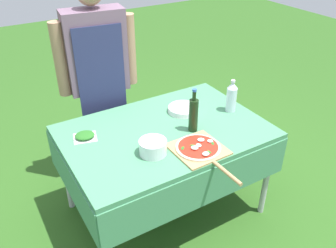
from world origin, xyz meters
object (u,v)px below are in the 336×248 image
object	(u,v)px
prep_table	(165,139)
pizza_on_peel	(200,149)
mixing_tub	(153,147)
plate_stack	(183,109)
person_cook	(98,71)
herb_container	(85,136)
water_bottle	(232,97)
oil_bottle	(193,114)

from	to	relation	value
prep_table	pizza_on_peel	xyz separation A→B (m)	(0.06, -0.33, 0.09)
pizza_on_peel	mixing_tub	world-z (taller)	mixing_tub
plate_stack	person_cook	bearing A→B (deg)	130.22
herb_container	water_bottle	bearing A→B (deg)	-10.90
prep_table	water_bottle	size ratio (longest dim) A/B	5.59
water_bottle	plate_stack	xyz separation A→B (m)	(-0.31, 0.17, -0.10)
water_bottle	herb_container	xyz separation A→B (m)	(-1.07, 0.21, -0.10)
plate_stack	oil_bottle	bearing A→B (deg)	-108.47
water_bottle	mixing_tub	bearing A→B (deg)	-166.98
herb_container	person_cook	bearing A→B (deg)	57.74
oil_bottle	plate_stack	bearing A→B (deg)	71.53
person_cook	herb_container	xyz separation A→B (m)	(-0.31, -0.49, -0.22)
person_cook	pizza_on_peel	xyz separation A→B (m)	(0.26, -1.01, -0.22)
water_bottle	pizza_on_peel	bearing A→B (deg)	-148.52
plate_stack	herb_container	bearing A→B (deg)	177.25
oil_bottle	water_bottle	size ratio (longest dim) A/B	1.26
person_cook	mixing_tub	distance (m)	0.90
herb_container	mixing_tub	distance (m)	0.49
person_cook	plate_stack	world-z (taller)	person_cook
oil_bottle	herb_container	distance (m)	0.74
prep_table	person_cook	bearing A→B (deg)	106.38
pizza_on_peel	mixing_tub	distance (m)	0.30
prep_table	water_bottle	distance (m)	0.60
oil_bottle	mixing_tub	distance (m)	0.39
prep_table	pizza_on_peel	world-z (taller)	pizza_on_peel
person_cook	pizza_on_peel	size ratio (longest dim) A/B	2.96
pizza_on_peel	prep_table	bearing A→B (deg)	99.27
prep_table	plate_stack	size ratio (longest dim) A/B	6.08
pizza_on_peel	mixing_tub	xyz separation A→B (m)	(-0.26, 0.13, 0.03)
herb_container	plate_stack	distance (m)	0.76
water_bottle	prep_table	bearing A→B (deg)	177.99
prep_table	pizza_on_peel	distance (m)	0.34
prep_table	herb_container	size ratio (longest dim) A/B	7.77
herb_container	oil_bottle	bearing A→B (deg)	-23.21
prep_table	plate_stack	distance (m)	0.31
person_cook	oil_bottle	world-z (taller)	person_cook
prep_table	plate_stack	world-z (taller)	plate_stack
person_cook	plate_stack	distance (m)	0.72
mixing_tub	plate_stack	world-z (taller)	mixing_tub
mixing_tub	pizza_on_peel	bearing A→B (deg)	-26.16
person_cook	plate_stack	size ratio (longest dim) A/B	7.21
person_cook	oil_bottle	distance (m)	0.87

